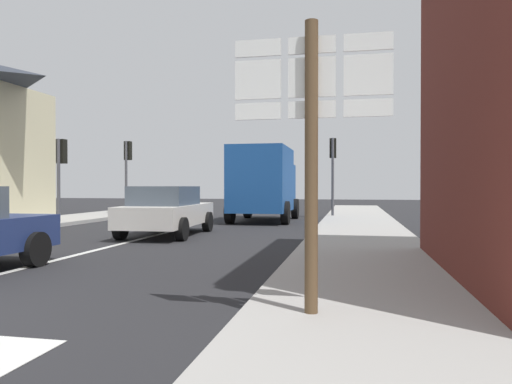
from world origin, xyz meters
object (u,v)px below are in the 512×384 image
object	(u,v)px
delivery_truck	(264,182)
route_sign_post	(312,135)
traffic_light_near_left	(61,162)
traffic_light_far_right	(333,159)
traffic_light_far_left	(127,161)
sedan_far	(167,210)

from	to	relation	value
delivery_truck	route_sign_post	xyz separation A→B (m)	(3.21, -14.58, 0.35)
route_sign_post	traffic_light_near_left	size ratio (longest dim) A/B	0.99
delivery_truck	route_sign_post	distance (m)	14.94
delivery_truck	traffic_light_far_right	bearing A→B (deg)	42.64
traffic_light_far_left	traffic_light_near_left	distance (m)	5.35
traffic_light_far_right	sedan_far	bearing A→B (deg)	-117.33
delivery_truck	route_sign_post	size ratio (longest dim) A/B	1.57
delivery_truck	traffic_light_near_left	size ratio (longest dim) A/B	1.56
sedan_far	delivery_truck	distance (m)	6.55
route_sign_post	traffic_light_far_left	world-z (taller)	traffic_light_far_left
route_sign_post	traffic_light_far_right	size ratio (longest dim) A/B	0.87
traffic_light_far_left	sedan_far	bearing A→B (deg)	-56.58
traffic_light_far_left	traffic_light_far_right	size ratio (longest dim) A/B	0.99
route_sign_post	traffic_light_far_left	size ratio (longest dim) A/B	0.88
traffic_light_far_left	route_sign_post	bearing A→B (deg)	-57.84
traffic_light_near_left	traffic_light_far_left	bearing A→B (deg)	90.00
delivery_truck	traffic_light_near_left	bearing A→B (deg)	-152.23
sedan_far	traffic_light_far_right	size ratio (longest dim) A/B	1.16
traffic_light_far_left	traffic_light_near_left	size ratio (longest dim) A/B	1.13
delivery_truck	route_sign_post	bearing A→B (deg)	-77.58
sedan_far	traffic_light_far_right	xyz separation A→B (m)	(4.54, 8.78, 1.96)
sedan_far	traffic_light_near_left	size ratio (longest dim) A/B	1.33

